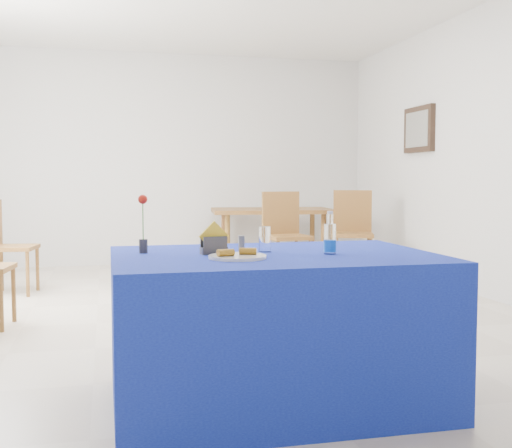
{
  "coord_description": "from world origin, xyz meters",
  "views": [
    {
      "loc": [
        -1.03,
        -5.14,
        1.13
      ],
      "look_at": [
        -0.33,
        -2.17,
        0.92
      ],
      "focal_mm": 45.0,
      "sensor_mm": 36.0,
      "label": 1
    }
  ],
  "objects": [
    {
      "name": "pepper_shaker",
      "position": [
        -0.45,
        -1.95,
        0.8
      ],
      "size": [
        0.03,
        0.03,
        0.08
      ],
      "primitive_type": "cylinder",
      "color": "slate",
      "rests_on": "blue_table"
    },
    {
      "name": "plate",
      "position": [
        -0.43,
        -2.19,
        0.77
      ],
      "size": [
        0.28,
        0.28,
        0.01
      ],
      "primitive_type": "cylinder",
      "color": "silver",
      "rests_on": "blue_table"
    },
    {
      "name": "oak_table",
      "position": [
        1.06,
        2.82,
        0.68
      ],
      "size": [
        1.63,
        1.15,
        0.76
      ],
      "color": "brown",
      "rests_on": "floor"
    },
    {
      "name": "blue_table",
      "position": [
        -0.21,
        -2.04,
        0.38
      ],
      "size": [
        1.6,
        1.1,
        0.76
      ],
      "color": "#0F1C92",
      "rests_on": "floor"
    },
    {
      "name": "banana_pieces",
      "position": [
        -0.43,
        -2.2,
        0.79
      ],
      "size": [
        0.2,
        0.09,
        0.03
      ],
      "color": "gold",
      "rests_on": "plate"
    },
    {
      "name": "napkin_holder",
      "position": [
        -0.5,
        -1.99,
        0.81
      ],
      "size": [
        0.15,
        0.07,
        0.17
      ],
      "color": "#3C3C42",
      "rests_on": "blue_table"
    },
    {
      "name": "room_shell",
      "position": [
        0.0,
        0.0,
        1.75
      ],
      "size": [
        7.0,
        7.0,
        7.0
      ],
      "color": "silver",
      "rests_on": "ground"
    },
    {
      "name": "chair_bg_right",
      "position": [
        1.78,
        1.85,
        0.58
      ],
      "size": [
        0.57,
        0.57,
        1.0
      ],
      "rotation": [
        0.0,
        0.0,
        -0.34
      ],
      "color": "brown",
      "rests_on": "floor"
    },
    {
      "name": "picture_frame",
      "position": [
        2.47,
        1.6,
        1.7
      ],
      "size": [
        0.06,
        0.64,
        0.52
      ],
      "primitive_type": "cube",
      "color": "black",
      "rests_on": "room_shell"
    },
    {
      "name": "salt_shaker",
      "position": [
        -0.35,
        -1.93,
        0.8
      ],
      "size": [
        0.03,
        0.03,
        0.08
      ],
      "primitive_type": "cylinder",
      "color": "slate",
      "rests_on": "blue_table"
    },
    {
      "name": "drinking_glass",
      "position": [
        -0.23,
        -1.95,
        0.82
      ],
      "size": [
        0.06,
        0.06,
        0.13
      ],
      "primitive_type": "cylinder",
      "color": "white",
      "rests_on": "blue_table"
    },
    {
      "name": "rose_vase",
      "position": [
        -0.85,
        -1.87,
        0.9
      ],
      "size": [
        0.05,
        0.05,
        0.3
      ],
      "color": "#27272C",
      "rests_on": "blue_table"
    },
    {
      "name": "floor",
      "position": [
        0.0,
        0.0,
        0.0
      ],
      "size": [
        7.0,
        7.0,
        0.0
      ],
      "primitive_type": "plane",
      "color": "beige",
      "rests_on": "ground"
    },
    {
      "name": "chair_bg_left",
      "position": [
        0.92,
        1.76,
        0.57
      ],
      "size": [
        0.49,
        0.49,
        0.99
      ],
      "rotation": [
        0.0,
        0.0,
        0.12
      ],
      "color": "brown",
      "rests_on": "floor"
    },
    {
      "name": "water_bottle",
      "position": [
        0.06,
        -2.12,
        0.83
      ],
      "size": [
        0.06,
        0.06,
        0.21
      ],
      "color": "silver",
      "rests_on": "blue_table"
    },
    {
      "name": "chair_win_b",
      "position": [
        -2.0,
        1.54,
        0.54
      ],
      "size": [
        0.48,
        0.48,
        0.93
      ],
      "rotation": [
        0.0,
        0.0,
        1.41
      ],
      "color": "brown",
      "rests_on": "floor"
    },
    {
      "name": "picture_art",
      "position": [
        2.44,
        1.6,
        1.7
      ],
      "size": [
        0.02,
        0.52,
        0.4
      ],
      "primitive_type": "cube",
      "color": "#998C66",
      "rests_on": "room_shell"
    }
  ]
}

